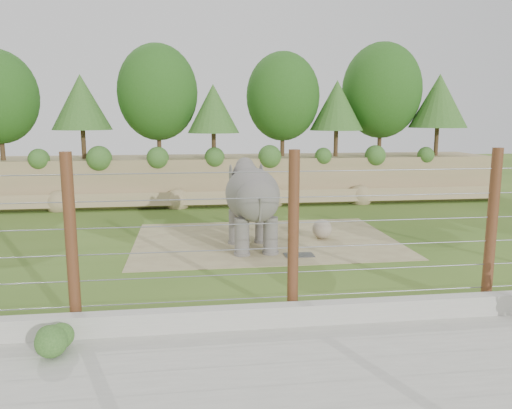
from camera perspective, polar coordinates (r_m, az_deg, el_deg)
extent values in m
plane|color=#3C5E1D|center=(16.51, 0.94, -6.67)|extent=(90.00, 90.00, 0.00)
cube|color=#928659|center=(28.95, -2.93, 3.05)|extent=(30.00, 4.00, 2.50)
cube|color=#928659|center=(26.81, -2.50, 0.55)|extent=(30.00, 1.37, 1.07)
cylinder|color=#3F2B19|center=(29.29, -27.03, 6.24)|extent=(0.24, 0.24, 1.75)
cylinder|color=#3F2B19|center=(28.73, -19.10, 6.55)|extent=(0.24, 0.24, 1.58)
sphere|color=#204E12|center=(28.70, -19.34, 10.81)|extent=(3.60, 3.60, 3.60)
cylinder|color=#3F2B19|center=(28.71, -11.01, 7.26)|extent=(0.24, 0.24, 1.92)
sphere|color=#204E12|center=(28.72, -11.19, 12.47)|extent=(4.40, 4.40, 4.40)
cylinder|color=#3F2B19|center=(27.52, -4.84, 6.74)|extent=(0.24, 0.24, 1.40)
sphere|color=#204E12|center=(27.48, -4.90, 10.70)|extent=(3.20, 3.20, 3.20)
cylinder|color=#3F2B19|center=(28.97, 3.04, 7.34)|extent=(0.24, 0.24, 1.82)
sphere|color=#204E12|center=(28.97, 3.08, 12.23)|extent=(4.16, 4.16, 4.16)
cylinder|color=#3F2B19|center=(29.11, 9.11, 6.93)|extent=(0.24, 0.24, 1.50)
sphere|color=#204E12|center=(29.08, 9.22, 10.95)|extent=(3.44, 3.44, 3.44)
cylinder|color=#3F2B19|center=(31.03, 13.94, 7.43)|extent=(0.24, 0.24, 2.03)
sphere|color=#204E12|center=(31.05, 14.16, 12.52)|extent=(4.64, 4.64, 4.64)
cylinder|color=#3F2B19|center=(31.19, 19.91, 6.79)|extent=(0.24, 0.24, 1.64)
sphere|color=#204E12|center=(31.17, 20.16, 10.89)|extent=(3.76, 3.76, 3.76)
cube|color=#938259|center=(19.44, 1.07, -4.08)|extent=(10.00, 7.00, 0.02)
cube|color=#262628|center=(17.35, 4.94, -5.77)|extent=(1.00, 0.60, 0.03)
sphere|color=gray|center=(19.73, 7.56, -2.79)|extent=(0.77, 0.77, 0.77)
cube|color=#B4B2A7|center=(11.79, 4.69, -12.39)|extent=(26.00, 0.35, 0.50)
cube|color=#B4B2A7|center=(10.13, 7.21, -17.90)|extent=(26.00, 4.00, 0.01)
cylinder|color=#4F321B|center=(11.76, -20.36, -4.08)|extent=(0.26, 0.26, 4.00)
cylinder|color=#4F321B|center=(11.71, 4.28, -3.52)|extent=(0.26, 0.26, 4.00)
cylinder|color=#4F321B|center=(13.64, 25.32, -2.54)|extent=(0.26, 0.26, 4.00)
cylinder|color=gray|center=(12.15, 4.19, -10.42)|extent=(20.00, 0.02, 0.02)
cylinder|color=gray|center=(11.95, 4.23, -7.72)|extent=(20.00, 0.02, 0.02)
cylinder|color=gray|center=(11.79, 4.26, -4.94)|extent=(20.00, 0.02, 0.02)
cylinder|color=gray|center=(11.65, 4.30, -2.09)|extent=(20.00, 0.02, 0.02)
cylinder|color=gray|center=(11.54, 4.34, 0.83)|extent=(20.00, 0.02, 0.02)
cylinder|color=gray|center=(11.46, 4.38, 3.79)|extent=(20.00, 0.02, 0.02)
sphere|color=#315F22|center=(11.13, -22.26, -14.04)|extent=(0.66, 0.66, 0.66)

